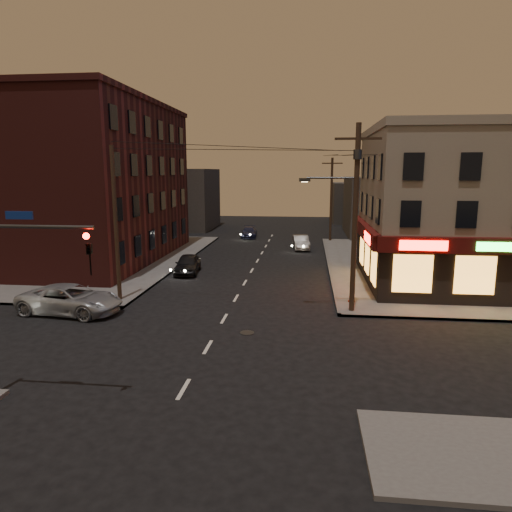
# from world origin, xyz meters

# --- Properties ---
(ground) EXTENTS (120.00, 120.00, 0.00)m
(ground) POSITION_xyz_m (0.00, 0.00, 0.00)
(ground) COLOR black
(ground) RESTS_ON ground
(sidewalk_ne) EXTENTS (24.00, 28.00, 0.15)m
(sidewalk_ne) POSITION_xyz_m (18.00, 19.00, 0.07)
(sidewalk_ne) COLOR #514F4C
(sidewalk_ne) RESTS_ON ground
(sidewalk_nw) EXTENTS (24.00, 28.00, 0.15)m
(sidewalk_nw) POSITION_xyz_m (-18.00, 19.00, 0.07)
(sidewalk_nw) COLOR #514F4C
(sidewalk_nw) RESTS_ON ground
(pizza_building) EXTENTS (15.85, 12.85, 10.50)m
(pizza_building) POSITION_xyz_m (15.93, 13.43, 5.35)
(pizza_building) COLOR gray
(pizza_building) RESTS_ON sidewalk_ne
(brick_apartment) EXTENTS (12.00, 20.00, 13.00)m
(brick_apartment) POSITION_xyz_m (-14.50, 19.00, 6.65)
(brick_apartment) COLOR #4C1B18
(brick_apartment) RESTS_ON sidewalk_nw
(bg_building_ne_a) EXTENTS (10.00, 12.00, 7.00)m
(bg_building_ne_a) POSITION_xyz_m (14.00, 38.00, 3.50)
(bg_building_ne_a) COLOR #3F3D3A
(bg_building_ne_a) RESTS_ON ground
(bg_building_nw) EXTENTS (9.00, 10.00, 8.00)m
(bg_building_nw) POSITION_xyz_m (-13.00, 42.00, 4.00)
(bg_building_nw) COLOR #3F3D3A
(bg_building_nw) RESTS_ON ground
(bg_building_ne_b) EXTENTS (8.00, 8.00, 6.00)m
(bg_building_ne_b) POSITION_xyz_m (12.00, 52.00, 3.00)
(bg_building_ne_b) COLOR #3F3D3A
(bg_building_ne_b) RESTS_ON ground
(utility_pole_main) EXTENTS (4.20, 0.44, 10.00)m
(utility_pole_main) POSITION_xyz_m (6.68, 5.80, 5.76)
(utility_pole_main) COLOR #382619
(utility_pole_main) RESTS_ON sidewalk_ne
(utility_pole_far) EXTENTS (0.26, 0.26, 9.00)m
(utility_pole_far) POSITION_xyz_m (6.80, 32.00, 4.65)
(utility_pole_far) COLOR #382619
(utility_pole_far) RESTS_ON sidewalk_ne
(utility_pole_west) EXTENTS (0.24, 0.24, 9.00)m
(utility_pole_west) POSITION_xyz_m (-6.80, 6.50, 4.65)
(utility_pole_west) COLOR #382619
(utility_pole_west) RESTS_ON sidewalk_nw
(suv_cross) EXTENTS (5.94, 3.29, 1.57)m
(suv_cross) POSITION_xyz_m (-8.54, 4.00, 0.79)
(suv_cross) COLOR #9CA0A5
(suv_cross) RESTS_ON ground
(sedan_near) EXTENTS (2.12, 4.35, 1.43)m
(sedan_near) POSITION_xyz_m (-4.76, 14.54, 0.72)
(sedan_near) COLOR black
(sedan_near) RESTS_ON ground
(sedan_mid) EXTENTS (1.97, 4.33, 1.38)m
(sedan_mid) POSITION_xyz_m (3.65, 26.55, 0.69)
(sedan_mid) COLOR slate
(sedan_mid) RESTS_ON ground
(sedan_far) EXTENTS (2.02, 4.35, 1.23)m
(sedan_far) POSITION_xyz_m (-2.56, 34.05, 0.61)
(sedan_far) COLOR #1D203A
(sedan_far) RESTS_ON ground
(fire_hydrant) EXTENTS (0.37, 0.37, 0.84)m
(fire_hydrant) POSITION_xyz_m (6.80, 6.00, 0.61)
(fire_hydrant) COLOR #9F250E
(fire_hydrant) RESTS_ON sidewalk_ne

